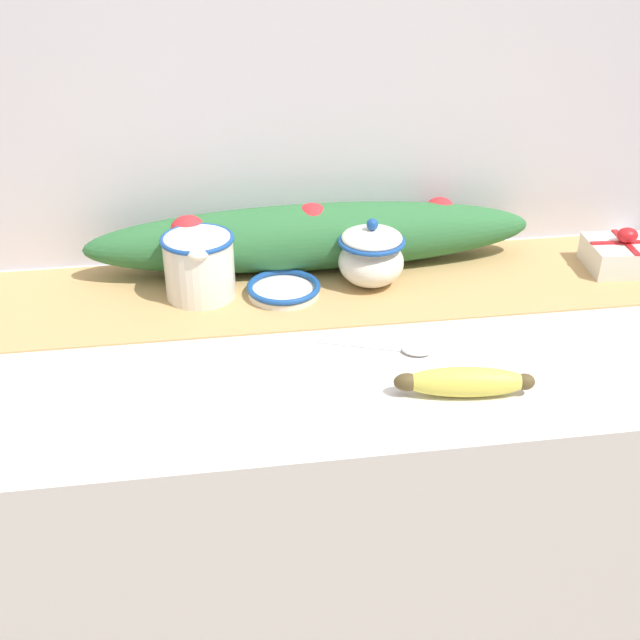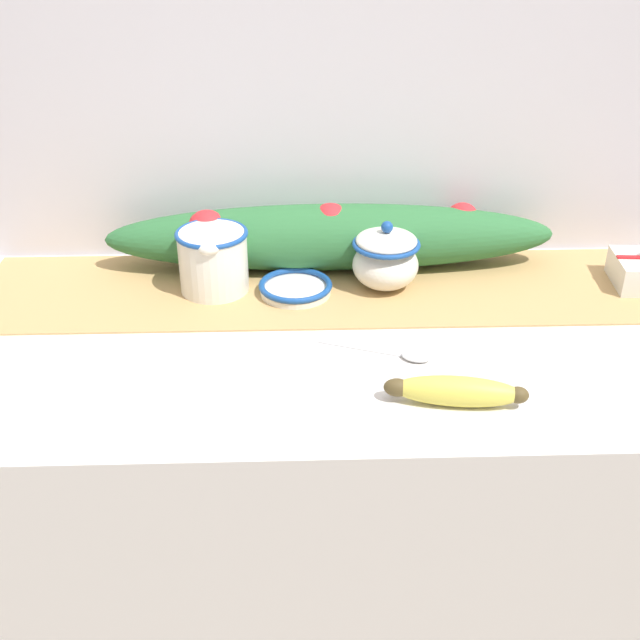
{
  "view_description": "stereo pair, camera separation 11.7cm",
  "coord_description": "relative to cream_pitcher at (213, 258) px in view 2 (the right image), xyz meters",
  "views": [
    {
      "loc": [
        -0.18,
        -1.05,
        1.52
      ],
      "look_at": [
        -0.03,
        -0.04,
        0.94
      ],
      "focal_mm": 45.0,
      "sensor_mm": 36.0,
      "label": 1
    },
    {
      "loc": [
        -0.06,
        -1.06,
        1.52
      ],
      "look_at": [
        -0.03,
        -0.04,
        0.94
      ],
      "focal_mm": 45.0,
      "sensor_mm": 36.0,
      "label": 2
    }
  ],
  "objects": [
    {
      "name": "poinsettia_garland",
      "position": [
        0.2,
        0.08,
        0.0
      ],
      "size": [
        0.79,
        0.13,
        0.12
      ],
      "color": "#2D6B38",
      "rests_on": "countertop"
    },
    {
      "name": "back_wall",
      "position": [
        0.2,
        0.17,
        0.25
      ],
      "size": [
        2.09,
        0.04,
        2.4
      ],
      "primitive_type": "cube",
      "color": "silver",
      "rests_on": "ground_plane"
    },
    {
      "name": "sugar_bowl",
      "position": [
        0.29,
        -0.0,
        -0.0
      ],
      "size": [
        0.11,
        0.11,
        0.12
      ],
      "color": "white",
      "rests_on": "countertop"
    },
    {
      "name": "banana",
      "position": [
        0.35,
        -0.34,
        -0.04
      ],
      "size": [
        0.19,
        0.07,
        0.04
      ],
      "rotation": [
        0.0,
        0.0,
        -0.14
      ],
      "color": "#DBCC4C",
      "rests_on": "countertop"
    },
    {
      "name": "small_dish",
      "position": [
        0.14,
        -0.02,
        -0.05
      ],
      "size": [
        0.12,
        0.12,
        0.02
      ],
      "color": "white",
      "rests_on": "countertop"
    },
    {
      "name": "table_runner",
      "position": [
        0.2,
        -0.0,
        -0.06
      ],
      "size": [
        1.19,
        0.28,
        0.0
      ],
      "primitive_type": "cube",
      "color": "tan",
      "rests_on": "countertop"
    },
    {
      "name": "spoon",
      "position": [
        0.3,
        -0.22,
        -0.06
      ],
      "size": [
        0.17,
        0.08,
        0.01
      ],
      "rotation": [
        0.0,
        0.0,
        -0.35
      ],
      "color": "silver",
      "rests_on": "countertop"
    },
    {
      "name": "countertop",
      "position": [
        0.2,
        -0.15,
        -0.51
      ],
      "size": [
        1.29,
        0.6,
        0.89
      ],
      "primitive_type": "cube",
      "color": "silver",
      "rests_on": "ground_plane"
    },
    {
      "name": "cream_pitcher",
      "position": [
        0.0,
        0.0,
        0.0
      ],
      "size": [
        0.12,
        0.14,
        0.11
      ],
      "color": "white",
      "rests_on": "countertop"
    }
  ]
}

